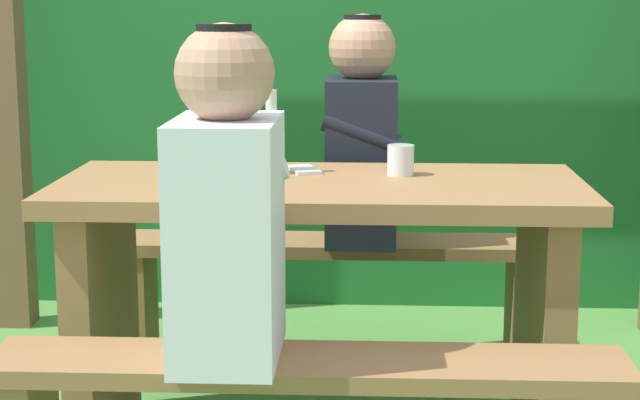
# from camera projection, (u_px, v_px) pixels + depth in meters

# --- Properties ---
(hedge_backdrop) EXTENTS (6.40, 0.67, 1.91)m
(hedge_backdrop) POSITION_uv_depth(u_px,v_px,m) (340.00, 62.00, 4.46)
(hedge_backdrop) COLOR #1E6529
(hedge_backdrop) RESTS_ON ground_plane
(pergola_post_left) EXTENTS (0.12, 0.12, 1.91)m
(pergola_post_left) POSITION_uv_depth(u_px,v_px,m) (5.00, 72.00, 3.89)
(pergola_post_left) COLOR brown
(pergola_post_left) RESTS_ON ground_plane
(picnic_table) EXTENTS (1.40, 0.64, 0.75)m
(picnic_table) POSITION_uv_depth(u_px,v_px,m) (320.00, 268.00, 2.87)
(picnic_table) COLOR olive
(picnic_table) RESTS_ON ground_plane
(bench_far) EXTENTS (1.40, 0.24, 0.46)m
(bench_far) POSITION_uv_depth(u_px,v_px,m) (329.00, 278.00, 3.47)
(bench_far) COLOR olive
(bench_far) RESTS_ON ground_plane
(person_white_shirt) EXTENTS (0.25, 0.35, 0.72)m
(person_white_shirt) POSITION_uv_depth(u_px,v_px,m) (227.00, 207.00, 2.26)
(person_white_shirt) COLOR silver
(person_white_shirt) RESTS_ON bench_near
(person_black_coat) EXTENTS (0.25, 0.35, 0.72)m
(person_black_coat) POSITION_uv_depth(u_px,v_px,m) (362.00, 138.00, 3.37)
(person_black_coat) COLOR black
(person_black_coat) RESTS_ON bench_far
(drinking_glass) EXTENTS (0.07, 0.07, 0.08)m
(drinking_glass) POSITION_uv_depth(u_px,v_px,m) (401.00, 160.00, 2.91)
(drinking_glass) COLOR silver
(drinking_glass) RESTS_ON picnic_table
(bottle_left) EXTENTS (0.06, 0.06, 0.23)m
(bottle_left) POSITION_uv_depth(u_px,v_px,m) (272.00, 139.00, 2.92)
(bottle_left) COLOR silver
(bottle_left) RESTS_ON picnic_table
(cell_phone) EXTENTS (0.11, 0.16, 0.01)m
(cell_phone) POSITION_uv_depth(u_px,v_px,m) (304.00, 170.00, 2.97)
(cell_phone) COLOR silver
(cell_phone) RESTS_ON picnic_table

